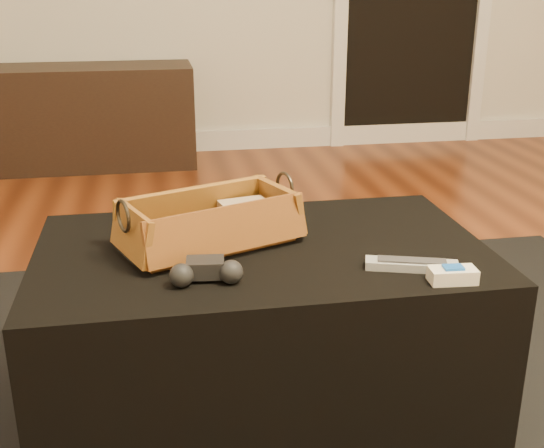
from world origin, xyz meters
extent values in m
cube|color=brown|center=(0.00, 0.00, -0.01)|extent=(5.00, 5.50, 0.01)
cube|color=white|center=(0.00, 2.73, 0.06)|extent=(5.00, 0.04, 0.12)
cube|color=black|center=(-0.75, 2.51, 0.27)|extent=(1.39, 0.45, 0.55)
cube|color=black|center=(-0.06, 0.01, 0.01)|extent=(2.60, 2.00, 0.01)
cube|color=black|center=(-0.06, 0.06, 0.22)|extent=(1.00, 0.60, 0.42)
cube|color=black|center=(-0.18, 0.08, 0.46)|extent=(0.21, 0.14, 0.02)
cube|color=tan|center=(-0.08, 0.17, 0.48)|extent=(0.12, 0.10, 0.06)
cube|color=brown|center=(-0.17, 0.10, 0.44)|extent=(0.39, 0.28, 0.01)
cube|color=#A86C26|center=(-0.20, 0.18, 0.50)|extent=(0.37, 0.17, 0.10)
cube|color=#965022|center=(-0.14, 0.02, 0.50)|extent=(0.37, 0.17, 0.10)
cube|color=brown|center=(0.00, 0.17, 0.50)|extent=(0.10, 0.19, 0.10)
cube|color=#965A22|center=(-0.34, 0.03, 0.50)|extent=(0.10, 0.19, 0.10)
torus|color=#352D23|center=(0.02, 0.17, 0.54)|extent=(0.03, 0.07, 0.07)
torus|color=#2D281E|center=(-0.35, 0.03, 0.54)|extent=(0.03, 0.07, 0.07)
cube|color=black|center=(-0.19, -0.09, 0.46)|extent=(0.08, 0.06, 0.04)
sphere|color=black|center=(-0.24, -0.11, 0.45)|extent=(0.05, 0.05, 0.05)
sphere|color=black|center=(-0.15, -0.11, 0.45)|extent=(0.05, 0.05, 0.05)
cube|color=silver|center=(0.23, -0.11, 0.44)|extent=(0.19, 0.10, 0.02)
cube|color=#353538|center=(0.23, -0.11, 0.45)|extent=(0.14, 0.07, 0.00)
cube|color=white|center=(0.28, -0.19, 0.45)|extent=(0.10, 0.05, 0.03)
cube|color=blue|center=(0.28, -0.19, 0.46)|extent=(0.04, 0.03, 0.01)
camera|label=1|loc=(-0.28, -1.33, 1.00)|focal=45.00mm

